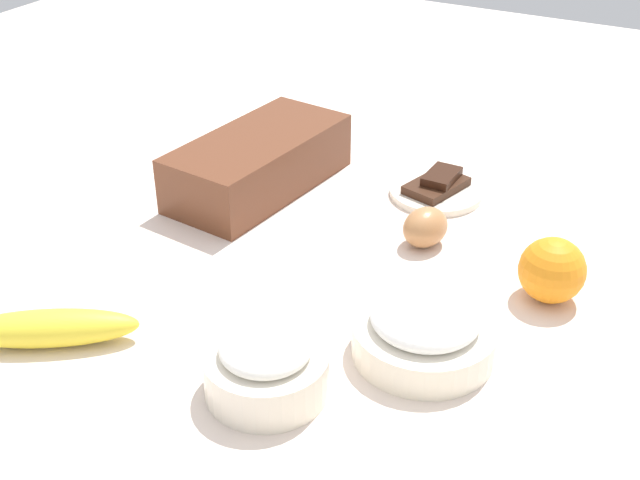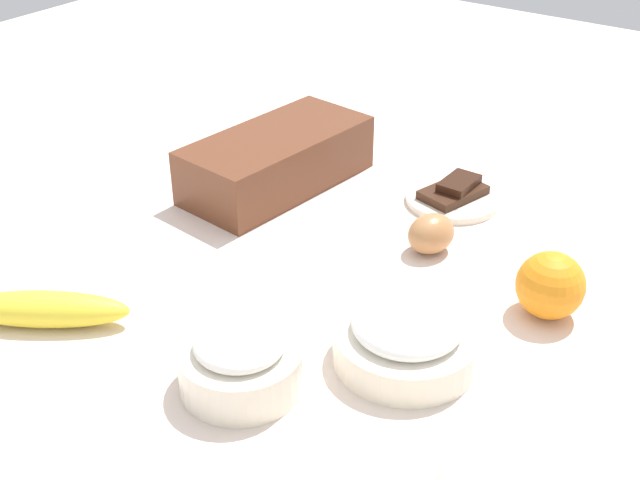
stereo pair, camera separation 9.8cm
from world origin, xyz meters
name	(u,v)px [view 2 (the right image)]	position (x,y,z in m)	size (l,w,h in m)	color
ground_plane	(320,275)	(0.00, 0.00, -0.01)	(2.40, 2.40, 0.02)	beige
loaf_pan	(277,159)	(0.15, 0.18, 0.04)	(0.29, 0.16, 0.08)	brown
flour_bowl	(241,360)	(-0.22, -0.06, 0.03)	(0.12, 0.12, 0.07)	silver
sugar_bowl	(406,337)	(-0.09, -0.17, 0.03)	(0.15, 0.15, 0.07)	silver
banana	(44,309)	(-0.27, 0.18, 0.02)	(0.19, 0.04, 0.04)	yellow
orange_fruit	(550,285)	(0.07, -0.26, 0.04)	(0.08, 0.08, 0.08)	orange
egg_near_butter	(431,234)	(0.11, -0.09, 0.03)	(0.05, 0.05, 0.06)	#B07648
chocolate_plate	(453,196)	(0.24, -0.05, 0.01)	(0.13, 0.13, 0.03)	silver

